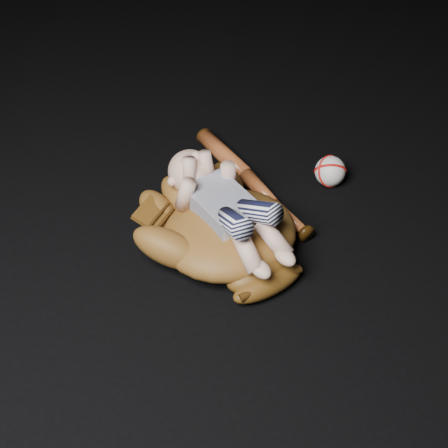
{
  "coord_description": "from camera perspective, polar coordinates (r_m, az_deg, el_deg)",
  "views": [
    {
      "loc": [
        -0.46,
        -0.94,
        1.0
      ],
      "look_at": [
        0.01,
        -0.04,
        0.07
      ],
      "focal_mm": 50.0,
      "sensor_mm": 36.0,
      "label": 1
    }
  ],
  "objects": [
    {
      "name": "baseball_bat",
      "position": [
        1.58,
        2.55,
        3.91
      ],
      "size": [
        0.08,
        0.48,
        0.04
      ],
      "primitive_type": null,
      "rotation": [
        0.0,
        0.0,
        0.07
      ],
      "color": "#A74A20",
      "rests_on": "ground"
    },
    {
      "name": "baseball",
      "position": [
        1.61,
        9.69,
        4.78
      ],
      "size": [
        0.09,
        0.09,
        0.08
      ],
      "primitive_type": "sphere",
      "rotation": [
        0.0,
        0.0,
        -0.19
      ],
      "color": "silver",
      "rests_on": "ground"
    },
    {
      "name": "baseball_glove",
      "position": [
        1.38,
        0.45,
        -0.38
      ],
      "size": [
        0.42,
        0.47,
        0.14
      ],
      "primitive_type": null,
      "rotation": [
        0.0,
        0.0,
        0.09
      ],
      "color": "brown",
      "rests_on": "ground"
    },
    {
      "name": "newborn_baby",
      "position": [
        1.34,
        0.6,
        1.6
      ],
      "size": [
        0.22,
        0.41,
        0.16
      ],
      "primitive_type": null,
      "rotation": [
        0.0,
        0.0,
        0.11
      ],
      "color": "#D6A48A",
      "rests_on": "baseball_glove"
    }
  ]
}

